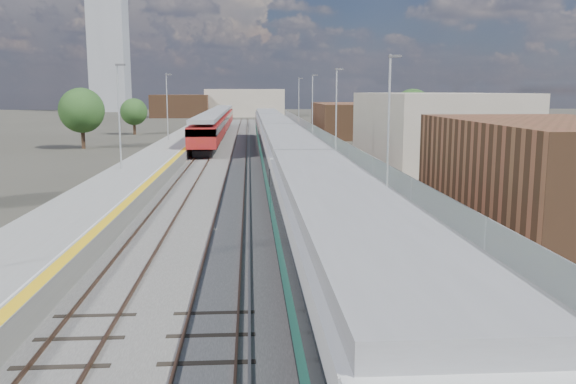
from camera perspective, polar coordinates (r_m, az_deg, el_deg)
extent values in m
plane|color=#47443A|center=(60.90, -2.77, 3.22)|extent=(320.00, 320.00, 0.00)
cube|color=#565451|center=(63.39, -4.84, 3.47)|extent=(10.50, 155.00, 0.06)
cube|color=#4C3323|center=(65.88, -2.15, 3.79)|extent=(0.07, 160.00, 0.14)
cube|color=#4C3323|center=(65.93, -0.90, 3.80)|extent=(0.07, 160.00, 0.14)
cube|color=#4C3323|center=(65.88, -5.21, 3.76)|extent=(0.07, 160.00, 0.14)
cube|color=#4C3323|center=(65.85, -3.95, 3.77)|extent=(0.07, 160.00, 0.14)
cube|color=#4C3323|center=(66.07, -8.25, 3.72)|extent=(0.07, 160.00, 0.14)
cube|color=#4C3323|center=(65.97, -7.00, 3.74)|extent=(0.07, 160.00, 0.14)
cube|color=gray|center=(65.87, -2.44, 3.78)|extent=(0.08, 160.00, 0.10)
cube|color=gray|center=(65.85, -3.66, 3.77)|extent=(0.08, 160.00, 0.10)
cube|color=slate|center=(63.63, 1.94, 3.94)|extent=(4.70, 155.00, 1.00)
cube|color=gray|center=(63.58, 1.94, 4.40)|extent=(4.70, 155.00, 0.03)
cube|color=yellow|center=(63.41, 0.05, 4.41)|extent=(0.40, 155.00, 0.01)
cube|color=gray|center=(63.78, 3.92, 4.93)|extent=(0.06, 155.00, 1.20)
cylinder|color=#9EA0A3|center=(33.43, 9.39, 6.18)|extent=(0.12, 0.12, 7.50)
cube|color=#4C4C4F|center=(33.49, 9.99, 12.41)|extent=(0.70, 0.18, 0.14)
cylinder|color=#9EA0A3|center=(53.10, 4.53, 7.44)|extent=(0.12, 0.12, 7.50)
cube|color=#4C4C4F|center=(53.13, 4.86, 11.38)|extent=(0.70, 0.18, 0.14)
cylinder|color=#9EA0A3|center=(72.94, 2.30, 8.01)|extent=(0.12, 0.12, 7.50)
cube|color=#4C4C4F|center=(72.97, 2.51, 10.87)|extent=(0.70, 0.18, 0.14)
cylinder|color=#9EA0A3|center=(92.85, 1.02, 8.32)|extent=(0.12, 0.12, 7.50)
cube|color=#4C4C4F|center=(92.87, 1.18, 10.58)|extent=(0.70, 0.18, 0.14)
cube|color=slate|center=(63.85, -10.97, 3.80)|extent=(4.30, 155.00, 1.00)
cube|color=gray|center=(63.80, -10.98, 4.25)|extent=(4.30, 155.00, 0.03)
cube|color=yellow|center=(63.59, -9.28, 4.30)|extent=(0.45, 155.00, 0.01)
cube|color=silver|center=(63.62, -9.60, 4.29)|extent=(0.08, 155.00, 0.01)
cylinder|color=#9EA0A3|center=(45.53, -15.53, 6.80)|extent=(0.12, 0.12, 7.50)
cube|color=#4C4C4F|center=(45.48, -15.42, 11.41)|extent=(0.70, 0.18, 0.14)
cylinder|color=#9EA0A3|center=(71.17, -11.24, 7.80)|extent=(0.12, 0.12, 7.50)
cube|color=#4C4C4F|center=(71.13, -11.13, 10.74)|extent=(0.70, 0.18, 0.14)
cube|color=brown|center=(32.44, 23.76, 1.55)|extent=(9.00, 16.00, 5.20)
cube|color=#AA9C88|center=(58.15, 13.34, 5.84)|extent=(11.00, 22.00, 6.40)
cube|color=brown|center=(89.71, 5.33, 6.73)|extent=(8.00, 18.00, 4.80)
cube|color=#AA9C88|center=(160.57, -4.06, 8.33)|extent=(20.00, 14.00, 7.00)
cube|color=brown|center=(156.52, -9.99, 7.93)|extent=(14.00, 12.00, 5.60)
cube|color=gray|center=(205.76, -16.41, 12.82)|extent=(11.00, 11.00, 40.00)
cube|color=black|center=(17.36, 4.57, -9.68)|extent=(2.88, 20.65, 0.49)
cube|color=#13624C|center=(17.10, 4.61, -6.99)|extent=(2.99, 20.65, 1.21)
cube|color=black|center=(16.86, 4.65, -3.89)|extent=(3.05, 20.65, 0.83)
cube|color=silver|center=(16.72, 4.68, -1.70)|extent=(2.99, 20.65, 0.51)
cube|color=gray|center=(16.64, 4.70, -0.19)|extent=(2.65, 20.65, 0.42)
cube|color=black|center=(37.88, 0.04, 0.84)|extent=(2.88, 20.65, 0.49)
cube|color=#13624C|center=(37.77, 0.04, 2.11)|extent=(2.99, 20.65, 1.21)
cube|color=black|center=(37.66, 0.04, 3.55)|extent=(3.05, 20.65, 0.83)
cube|color=silver|center=(37.59, 0.04, 4.54)|extent=(2.99, 20.65, 0.51)
cube|color=gray|center=(37.56, 0.04, 5.22)|extent=(2.65, 20.65, 0.42)
cube|color=black|center=(58.85, -1.28, 3.92)|extent=(2.88, 20.65, 0.49)
cube|color=#13624C|center=(58.78, -1.28, 4.74)|extent=(2.99, 20.65, 1.21)
cube|color=black|center=(58.71, -1.29, 5.67)|extent=(3.05, 20.65, 0.83)
cube|color=silver|center=(58.67, -1.29, 6.31)|extent=(2.99, 20.65, 0.51)
cube|color=gray|center=(58.64, -1.29, 6.74)|extent=(2.65, 20.65, 0.42)
cube|color=black|center=(79.92, -1.91, 5.38)|extent=(2.88, 20.65, 0.49)
cube|color=#13624C|center=(79.86, -1.91, 5.99)|extent=(2.99, 20.65, 1.21)
cube|color=black|center=(79.81, -1.91, 6.67)|extent=(3.05, 20.65, 0.83)
cube|color=silver|center=(79.78, -1.92, 7.14)|extent=(2.99, 20.65, 0.51)
cube|color=gray|center=(79.76, -1.92, 7.46)|extent=(2.65, 20.65, 0.42)
cube|color=black|center=(68.32, -7.50, 4.24)|extent=(1.97, 16.73, 0.68)
cube|color=maroon|center=(68.19, -7.53, 5.61)|extent=(2.90, 19.68, 2.07)
cube|color=black|center=(68.16, -7.53, 6.04)|extent=(2.96, 19.68, 0.73)
cube|color=gray|center=(68.11, -7.55, 6.91)|extent=(2.59, 19.68, 0.41)
cube|color=black|center=(88.40, -6.63, 5.43)|extent=(1.97, 16.73, 0.68)
cube|color=maroon|center=(88.30, -6.65, 6.49)|extent=(2.90, 19.68, 2.07)
cube|color=black|center=(88.28, -6.66, 6.82)|extent=(2.96, 19.68, 0.73)
cube|color=gray|center=(88.24, -6.67, 7.49)|extent=(2.59, 19.68, 0.41)
cube|color=black|center=(108.52, -6.09, 6.17)|extent=(1.97, 16.73, 0.68)
cube|color=maroon|center=(108.44, -6.10, 7.04)|extent=(2.90, 19.68, 2.07)
cube|color=black|center=(108.42, -6.11, 7.31)|extent=(2.96, 19.68, 0.73)
cube|color=gray|center=(108.38, -6.12, 7.86)|extent=(2.59, 19.68, 0.41)
cylinder|color=#382619|center=(74.20, -18.62, 4.80)|extent=(0.44, 0.44, 2.43)
sphere|color=#26451A|center=(74.04, -18.75, 7.25)|extent=(5.13, 5.13, 5.13)
cylinder|color=#382619|center=(96.01, -14.17, 5.80)|extent=(0.44, 0.44, 1.92)
sphere|color=#26451A|center=(95.90, -14.23, 7.29)|extent=(4.05, 4.05, 4.05)
cylinder|color=#382619|center=(77.76, 11.49, 5.28)|extent=(0.44, 0.44, 2.39)
sphere|color=#26451A|center=(77.61, 11.57, 7.58)|extent=(5.05, 5.05, 5.05)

